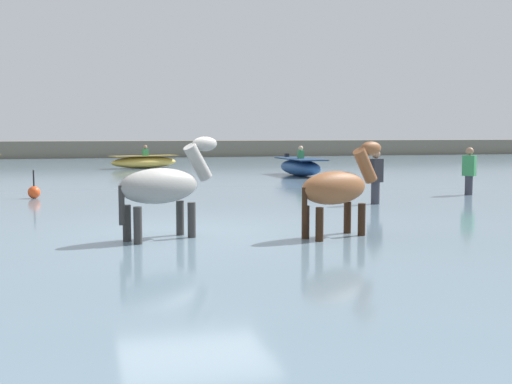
% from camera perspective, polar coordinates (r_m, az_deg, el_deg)
% --- Properties ---
extents(ground_plane, '(120.00, 120.00, 0.00)m').
position_cam_1_polar(ground_plane, '(10.97, -5.33, -5.50)').
color(ground_plane, gray).
extents(water_surface, '(90.00, 90.00, 0.38)m').
position_cam_1_polar(water_surface, '(20.80, -9.88, 0.05)').
color(water_surface, slate).
rests_on(water_surface, ground).
extents(horse_lead_grey, '(1.76, 1.06, 1.96)m').
position_cam_1_polar(horse_lead_grey, '(10.29, -7.99, 0.28)').
color(horse_lead_grey, gray).
rests_on(horse_lead_grey, ground).
extents(horse_trailing_chestnut, '(1.70, 0.96, 1.88)m').
position_cam_1_polar(horse_trailing_chestnut, '(10.49, 7.08, 0.13)').
color(horse_trailing_chestnut, brown).
rests_on(horse_trailing_chestnut, ground).
extents(boat_mid_outer, '(3.33, 1.99, 1.06)m').
position_cam_1_polar(boat_mid_outer, '(30.56, -9.65, 2.60)').
color(boat_mid_outer, gold).
rests_on(boat_mid_outer, water_surface).
extents(boat_distant_west, '(1.21, 3.26, 1.13)m').
position_cam_1_polar(boat_distant_west, '(25.09, 3.84, 2.18)').
color(boat_distant_west, '#28518E').
rests_on(boat_distant_west, water_surface).
extents(person_onlooker_right, '(0.37, 0.31, 1.63)m').
position_cam_1_polar(person_onlooker_right, '(15.41, 10.30, 0.79)').
color(person_onlooker_right, '#383842').
rests_on(person_onlooker_right, ground).
extents(person_spectator_far, '(0.36, 0.38, 1.63)m').
position_cam_1_polar(person_spectator_far, '(18.25, 17.94, 1.30)').
color(person_spectator_far, '#383842').
rests_on(person_spectator_far, ground).
extents(channel_buoy, '(0.31, 0.31, 0.71)m').
position_cam_1_polar(channel_buoy, '(17.36, -18.65, 0.00)').
color(channel_buoy, '#E54C1E').
rests_on(channel_buoy, water_surface).
extents(far_shoreline, '(80.00, 2.40, 1.44)m').
position_cam_1_polar(far_shoreline, '(44.06, -12.51, 3.40)').
color(far_shoreline, '#706B5B').
rests_on(far_shoreline, ground).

